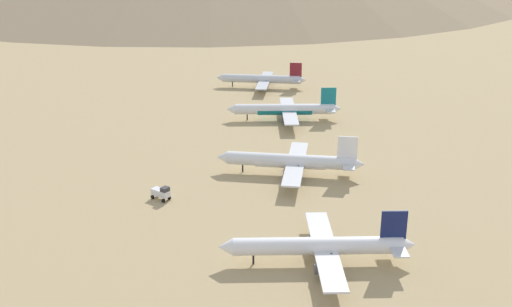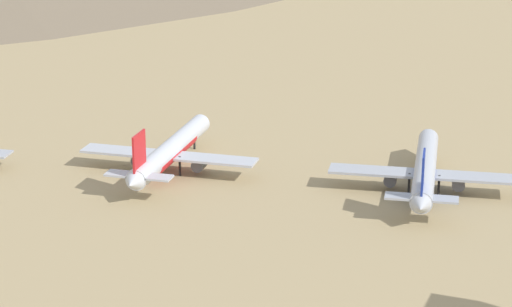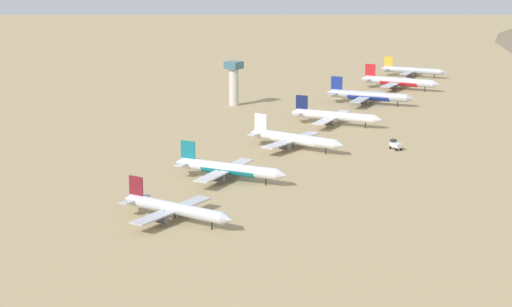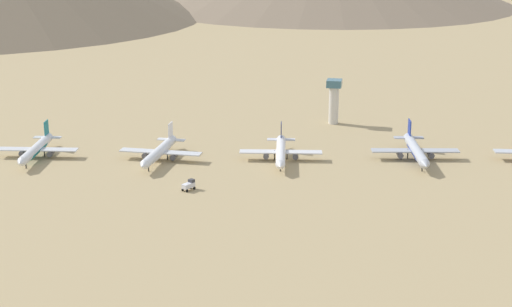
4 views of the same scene
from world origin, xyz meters
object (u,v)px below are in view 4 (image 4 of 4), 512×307
(parked_jet_4, at_px, (416,150))
(control_tower, at_px, (334,99))
(parked_jet_1, at_px, (36,149))
(parked_jet_3, at_px, (281,151))
(parked_jet_2, at_px, (159,151))
(service_truck, at_px, (189,185))

(parked_jet_4, distance_m, control_tower, 67.90)
(parked_jet_1, relative_size, parked_jet_3, 0.99)
(parked_jet_2, xyz_separation_m, control_tower, (-75.99, 65.44, 8.42))
(parked_jet_3, xyz_separation_m, control_tower, (-65.97, 15.48, 8.40))
(parked_jet_3, height_order, service_truck, parked_jet_3)
(parked_jet_1, xyz_separation_m, control_tower, (-82.20, 118.03, 8.48))
(parked_jet_4, bearing_deg, service_truck, -56.68)
(parked_jet_2, relative_size, parked_jet_3, 1.01)
(parked_jet_1, bearing_deg, parked_jet_3, 98.99)
(service_truck, height_order, control_tower, control_tower)
(control_tower, bearing_deg, parked_jet_4, 36.59)
(parked_jet_3, relative_size, control_tower, 1.95)
(parked_jet_1, distance_m, control_tower, 144.08)
(parked_jet_1, xyz_separation_m, parked_jet_4, (-28.08, 158.21, 0.28))
(control_tower, bearing_deg, parked_jet_1, -55.15)
(parked_jet_4, bearing_deg, parked_jet_1, -79.94)
(parked_jet_1, distance_m, parked_jet_2, 52.96)
(service_truck, distance_m, control_tower, 117.89)
(parked_jet_1, distance_m, parked_jet_3, 103.83)
(parked_jet_1, height_order, service_truck, parked_jet_1)
(service_truck, bearing_deg, parked_jet_3, 147.03)
(parked_jet_1, xyz_separation_m, parked_jet_2, (-6.21, 52.60, 0.06))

